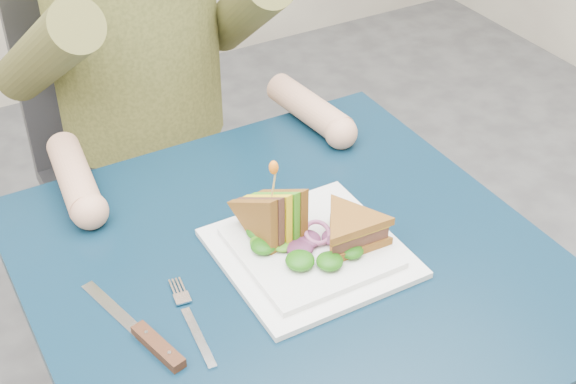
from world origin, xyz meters
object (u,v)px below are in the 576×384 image
table (292,299)px  plate (310,251)px  knife (149,339)px  sandwich_flat (351,230)px  sandwich_upright (274,218)px  chair (135,140)px  diner (133,1)px  fork (193,323)px

table → plate: plate is taller
table → knife: knife is taller
sandwich_flat → table: bearing=161.4°
plate → sandwich_upright: bearing=128.8°
sandwich_flat → chair: bearing=96.5°
diner → fork: 0.70m
diner → sandwich_flat: diner is taller
plate → fork: plate is taller
plate → knife: plate is taller
fork → knife: (-0.06, -0.00, 0.00)m
knife → sandwich_flat: bearing=3.5°
chair → knife: 0.83m
diner → chair: bearing=90.0°
table → plate: (0.03, -0.00, 0.09)m
diner → plate: bearing=-87.2°
chair → fork: size_ratio=5.18×
sandwich_upright → fork: (-0.18, -0.09, -0.05)m
chair → table: bearing=-90.0°
chair → sandwich_flat: 0.79m
diner → knife: (-0.25, -0.65, -0.18)m
fork → diner: bearing=74.4°
table → plate: size_ratio=2.88×
chair → knife: (-0.25, -0.77, 0.20)m
chair → sandwich_flat: (0.08, -0.75, 0.23)m
table → sandwich_flat: 0.15m
diner → sandwich_upright: bearing=-90.7°
diner → knife: 0.72m
table → sandwich_flat: sandwich_flat is taller
diner → fork: size_ratio=4.15×
plate → knife: (-0.27, -0.05, -0.00)m
sandwich_flat → fork: sandwich_flat is taller
sandwich_flat → fork: (-0.27, -0.02, -0.04)m
sandwich_flat → fork: 0.27m
knife → plate: bearing=9.4°
sandwich_upright → fork: sandwich_upright is taller
sandwich_upright → table: bearing=-81.0°
chair → diner: bearing=-90.0°
knife → sandwich_upright: bearing=20.8°
sandwich_flat → knife: 0.33m
chair → sandwich_upright: chair is taller
plate → sandwich_flat: 0.07m
diner → sandwich_upright: diner is taller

